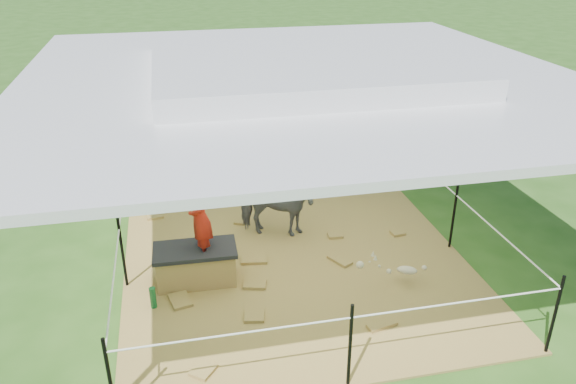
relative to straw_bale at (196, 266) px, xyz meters
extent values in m
plane|color=#2D5919|center=(1.36, 0.10, -0.25)|extent=(90.00, 90.00, 0.00)
cube|color=brown|center=(1.36, 0.10, -0.23)|extent=(4.60, 4.60, 0.03)
cylinder|color=silver|center=(-1.64, 3.10, 1.05)|extent=(0.07, 0.07, 2.60)
cylinder|color=silver|center=(4.36, 3.10, 1.05)|extent=(0.07, 0.07, 2.60)
cube|color=white|center=(1.36, 0.10, 2.39)|extent=(6.30, 6.30, 0.08)
cube|color=white|center=(1.36, 0.10, 2.54)|extent=(3.30, 3.30, 0.22)
cylinder|color=black|center=(-0.89, 2.35, 0.25)|extent=(0.04, 0.04, 1.00)
cylinder|color=black|center=(1.36, 2.35, 0.25)|extent=(0.04, 0.04, 1.00)
cylinder|color=black|center=(3.61, 2.35, 0.25)|extent=(0.04, 0.04, 1.00)
cylinder|color=black|center=(-0.89, 0.10, 0.25)|extent=(0.04, 0.04, 1.00)
cylinder|color=black|center=(3.61, 0.10, 0.25)|extent=(0.04, 0.04, 1.00)
cylinder|color=black|center=(-0.89, -2.15, 0.25)|extent=(0.04, 0.04, 1.00)
cylinder|color=black|center=(1.36, -2.15, 0.25)|extent=(0.04, 0.04, 1.00)
cylinder|color=black|center=(3.61, -2.15, 0.25)|extent=(0.04, 0.04, 1.00)
cylinder|color=white|center=(1.36, 2.35, 0.60)|extent=(4.50, 0.02, 0.02)
cylinder|color=white|center=(1.36, -2.15, 0.60)|extent=(4.50, 0.02, 0.02)
cylinder|color=white|center=(3.61, 0.10, 0.60)|extent=(0.02, 4.50, 0.02)
cylinder|color=white|center=(-0.89, 0.10, 0.60)|extent=(0.02, 4.50, 0.02)
cube|color=#A27A3B|center=(0.00, 0.00, 0.00)|extent=(1.00, 0.52, 0.44)
cube|color=black|center=(0.00, 0.00, 0.25)|extent=(1.07, 0.58, 0.05)
imported|color=red|center=(0.10, 0.00, 0.81)|extent=(0.30, 0.44, 1.18)
cylinder|color=#16652E|center=(-0.55, -0.45, -0.08)|extent=(0.08, 0.08, 0.27)
imported|color=#4A494E|center=(1.24, 0.95, 0.25)|extent=(1.21, 0.84, 0.93)
cylinder|color=#FF93C8|center=(1.24, 0.95, 0.78)|extent=(0.29, 0.29, 0.14)
cylinder|color=blue|center=(5.41, 5.93, 0.21)|extent=(0.76, 0.76, 0.91)
cube|color=brown|center=(3.01, 8.74, 0.17)|extent=(2.22, 1.76, 0.84)
cube|color=brown|center=(6.96, 8.78, 0.18)|extent=(2.50, 2.26, 0.85)
imported|color=blue|center=(3.36, 8.07, 0.28)|extent=(0.62, 0.56, 1.05)
camera|label=1|loc=(-0.14, -6.22, 3.95)|focal=35.00mm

